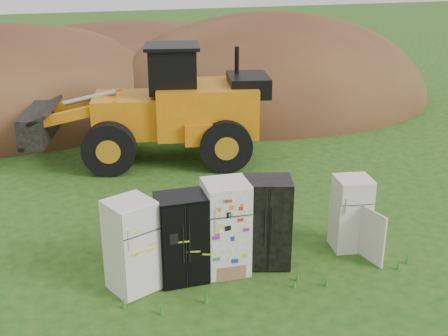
# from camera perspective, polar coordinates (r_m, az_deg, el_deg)

# --- Properties ---
(ground) EXTENTS (120.00, 120.00, 0.00)m
(ground) POSITION_cam_1_polar(r_m,az_deg,el_deg) (11.69, 2.83, -9.93)
(ground) COLOR #1B4713
(ground) RESTS_ON ground
(fridge_leftmost) EXTENTS (1.02, 1.00, 1.81)m
(fridge_leftmost) POSITION_cam_1_polar(r_m,az_deg,el_deg) (10.67, -9.40, -7.79)
(fridge_leftmost) COLOR silver
(fridge_leftmost) RESTS_ON ground
(fridge_black_side) EXTENTS (0.96, 0.77, 1.77)m
(fridge_black_side) POSITION_cam_1_polar(r_m,az_deg,el_deg) (10.87, -4.33, -7.11)
(fridge_black_side) COLOR black
(fridge_black_side) RESTS_ON ground
(fridge_sticker) EXTENTS (0.92, 0.86, 1.92)m
(fridge_sticker) POSITION_cam_1_polar(r_m,az_deg,el_deg) (11.08, 0.18, -6.04)
(fridge_sticker) COLOR white
(fridge_sticker) RESTS_ON ground
(fridge_dark_mid) EXTENTS (1.15, 1.05, 1.86)m
(fridge_dark_mid) POSITION_cam_1_polar(r_m,az_deg,el_deg) (11.39, 4.36, -5.51)
(fridge_dark_mid) COLOR black
(fridge_dark_mid) RESTS_ON ground
(fridge_open_door) EXTENTS (0.86, 0.82, 1.62)m
(fridge_open_door) POSITION_cam_1_polar(r_m,az_deg,el_deg) (12.32, 12.77, -4.50)
(fridge_open_door) COLOR silver
(fridge_open_door) RESTS_ON ground
(wheel_loader) EXTENTS (7.85, 4.73, 3.55)m
(wheel_loader) POSITION_cam_1_polar(r_m,az_deg,el_deg) (17.24, -8.13, 6.43)
(wheel_loader) COLOR orange
(wheel_loader) RESTS_ON ground
(dirt_mound_right) EXTENTS (14.61, 10.72, 7.70)m
(dirt_mound_right) POSITION_cam_1_polar(r_m,az_deg,el_deg) (24.77, 4.48, 6.67)
(dirt_mound_right) COLOR #4A2518
(dirt_mound_right) RESTS_ON ground
(dirt_mound_back) EXTENTS (19.16, 12.78, 6.36)m
(dirt_mound_back) POSITION_cam_1_polar(r_m,az_deg,el_deg) (27.43, -9.76, 7.79)
(dirt_mound_back) COLOR #4A2518
(dirt_mound_back) RESTS_ON ground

